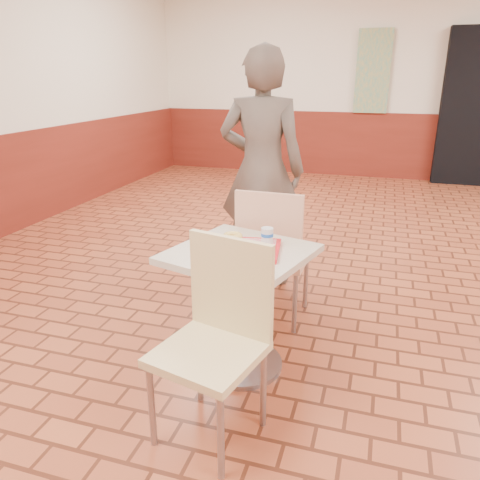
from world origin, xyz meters
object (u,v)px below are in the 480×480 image
(chair_main_front, at_px, (217,330))
(ring_donut, at_px, (233,236))
(main_table, at_px, (240,290))
(serving_tray, at_px, (240,249))
(long_john_donut, at_px, (252,249))
(chair_main_back, at_px, (272,250))
(customer, at_px, (262,170))
(paper_cup, at_px, (267,235))

(chair_main_front, bearing_deg, ring_donut, 115.06)
(main_table, distance_m, ring_donut, 0.30)
(main_table, height_order, serving_tray, serving_tray)
(main_table, relative_size, long_john_donut, 4.83)
(chair_main_front, bearing_deg, chair_main_back, 103.66)
(customer, distance_m, paper_cup, 1.16)
(main_table, xyz_separation_m, long_john_donut, (0.09, -0.07, 0.27))
(long_john_donut, bearing_deg, chair_main_back, 93.46)
(long_john_donut, bearing_deg, paper_cup, 78.24)
(customer, bearing_deg, paper_cup, 103.12)
(chair_main_front, bearing_deg, paper_cup, 96.34)
(ring_donut, xyz_separation_m, long_john_donut, (0.16, -0.17, 0.00))
(customer, bearing_deg, serving_tray, 96.37)
(ring_donut, relative_size, long_john_donut, 0.75)
(main_table, bearing_deg, customer, 99.36)
(chair_main_back, distance_m, long_john_donut, 0.68)
(ring_donut, xyz_separation_m, paper_cup, (0.19, 0.00, 0.02))
(chair_main_front, bearing_deg, serving_tray, 109.09)
(main_table, bearing_deg, chair_main_back, 85.10)
(long_john_donut, relative_size, paper_cup, 1.78)
(customer, distance_m, serving_tray, 1.23)
(serving_tray, height_order, long_john_donut, long_john_donut)
(main_table, height_order, chair_main_front, chair_main_front)
(chair_main_front, bearing_deg, main_table, 109.09)
(chair_main_back, bearing_deg, serving_tray, 86.61)
(chair_main_front, xyz_separation_m, paper_cup, (0.08, 0.58, 0.26))
(chair_main_back, bearing_deg, customer, -67.67)
(chair_main_front, xyz_separation_m, long_john_donut, (0.04, 0.41, 0.24))
(paper_cup, bearing_deg, chair_main_front, -97.47)
(chair_main_front, distance_m, customer, 1.75)
(chair_main_front, height_order, ring_donut, chair_main_front)
(customer, height_order, serving_tray, customer)
(chair_main_front, distance_m, paper_cup, 0.64)
(customer, bearing_deg, chair_main_front, 95.20)
(long_john_donut, xyz_separation_m, paper_cup, (0.04, 0.17, 0.02))
(ring_donut, height_order, paper_cup, paper_cup)
(customer, height_order, long_john_donut, customer)
(chair_main_front, distance_m, ring_donut, 0.63)
(chair_main_back, height_order, serving_tray, chair_main_back)
(main_table, distance_m, long_john_donut, 0.30)
(main_table, xyz_separation_m, ring_donut, (-0.07, 0.09, 0.27))
(ring_donut, distance_m, long_john_donut, 0.23)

